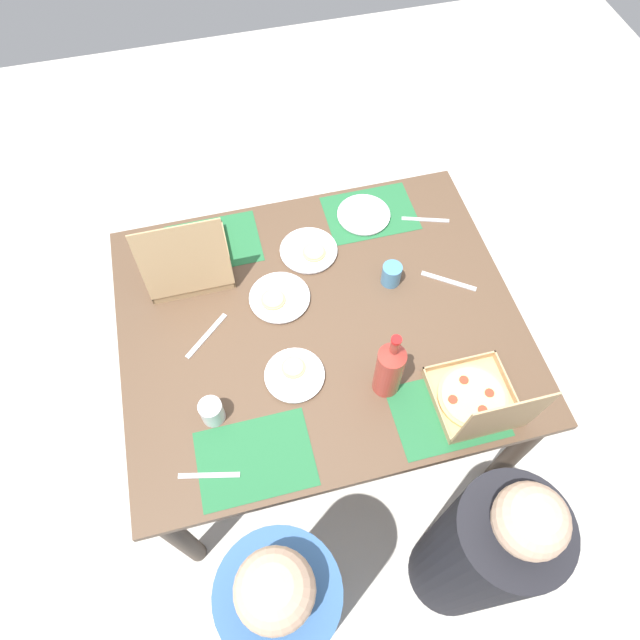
{
  "coord_description": "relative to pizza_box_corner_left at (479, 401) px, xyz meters",
  "views": [
    {
      "loc": [
        0.25,
        0.99,
        2.46
      ],
      "look_at": [
        0.0,
        0.0,
        0.75
      ],
      "focal_mm": 31.16,
      "sensor_mm": 36.0,
      "label": 1
    }
  ],
  "objects": [
    {
      "name": "cup_dark",
      "position": [
        0.12,
        -0.55,
        -0.0
      ],
      "size": [
        0.07,
        0.07,
        0.09
      ],
      "primitive_type": "cylinder",
      "color": "teal",
      "rests_on": "dining_table"
    },
    {
      "name": "plate_near_left",
      "position": [
        0.55,
        -0.25,
        -0.04
      ],
      "size": [
        0.2,
        0.2,
        0.03
      ],
      "color": "white",
      "rests_on": "dining_table"
    },
    {
      "name": "ground_plane",
      "position": [
        0.41,
        -0.45,
        -0.79
      ],
      "size": [
        6.0,
        6.0,
        0.0
      ],
      "primitive_type": "plane",
      "color": "beige"
    },
    {
      "name": "pizza_box_edge_far",
      "position": [
        0.83,
        -0.78,
        0.0
      ],
      "size": [
        0.3,
        0.31,
        0.34
      ],
      "color": "tan",
      "rests_on": "dining_table"
    },
    {
      "name": "soda_bottle",
      "position": [
        0.26,
        -0.15,
        0.09
      ],
      "size": [
        0.09,
        0.09,
        0.32
      ],
      "color": "#B2382D",
      "rests_on": "dining_table"
    },
    {
      "name": "diner_right_seat",
      "position": [
        0.73,
        0.4,
        -0.27
      ],
      "size": [
        0.32,
        0.32,
        1.16
      ],
      "color": "#33598C",
      "rests_on": "ground_plane"
    },
    {
      "name": "fork_by_far_left",
      "position": [
        -0.11,
        -0.8,
        -0.04
      ],
      "size": [
        0.19,
        0.07,
        0.0
      ],
      "primitive_type": "cube",
      "rotation": [
        0.0,
        0.0,
        2.82
      ],
      "color": "#B7B7BC",
      "rests_on": "dining_table"
    },
    {
      "name": "placemat_near_right",
      "position": [
        0.73,
        -0.89,
        -0.05
      ],
      "size": [
        0.36,
        0.26,
        0.0
      ],
      "primitive_type": "cube",
      "color": "#236638",
      "rests_on": "dining_table"
    },
    {
      "name": "knife_by_far_right",
      "position": [
        -0.09,
        -0.49,
        -0.04
      ],
      "size": [
        0.18,
        0.14,
        0.0
      ],
      "primitive_type": "cube",
      "rotation": [
        0.0,
        0.0,
        5.67
      ],
      "color": "#B7B7BC",
      "rests_on": "dining_table"
    },
    {
      "name": "placemat_far_right",
      "position": [
        0.73,
        -0.01,
        -0.05
      ],
      "size": [
        0.36,
        0.26,
        0.0
      ],
      "primitive_type": "cube",
      "color": "#236638",
      "rests_on": "dining_table"
    },
    {
      "name": "plate_far_right",
      "position": [
        0.12,
        -0.88,
        -0.04
      ],
      "size": [
        0.21,
        0.21,
        0.02
      ],
      "color": "white",
      "rests_on": "dining_table"
    },
    {
      "name": "fork_by_near_left",
      "position": [
        0.88,
        0.01,
        -0.04
      ],
      "size": [
        0.19,
        0.06,
        0.0
      ],
      "primitive_type": "cube",
      "rotation": [
        0.0,
        0.0,
        2.92
      ],
      "color": "#B7B7BC",
      "rests_on": "dining_table"
    },
    {
      "name": "placemat_near_left",
      "position": [
        0.09,
        -0.89,
        -0.05
      ],
      "size": [
        0.36,
        0.26,
        0.0
      ],
      "primitive_type": "cube",
      "color": "#236638",
      "rests_on": "dining_table"
    },
    {
      "name": "cup_clear_right",
      "position": [
        0.84,
        -0.18,
        -0.0
      ],
      "size": [
        0.08,
        0.08,
        0.09
      ],
      "primitive_type": "cylinder",
      "color": "silver",
      "rests_on": "dining_table"
    },
    {
      "name": "plate_middle",
      "position": [
        0.38,
        -0.75,
        -0.04
      ],
      "size": [
        0.22,
        0.22,
        0.03
      ],
      "color": "white",
      "rests_on": "dining_table"
    },
    {
      "name": "plate_far_left",
      "position": [
        0.54,
        -0.57,
        -0.04
      ],
      "size": [
        0.22,
        0.22,
        0.03
      ],
      "color": "white",
      "rests_on": "dining_table"
    },
    {
      "name": "placemat_far_left",
      "position": [
        0.09,
        -0.01,
        -0.05
      ],
      "size": [
        0.36,
        0.26,
        0.0
      ],
      "primitive_type": "cube",
      "color": "#236638",
      "rests_on": "dining_table"
    },
    {
      "name": "dining_table",
      "position": [
        0.41,
        -0.45,
        -0.14
      ],
      "size": [
        1.42,
        1.18,
        0.75
      ],
      "color": "#3F3328",
      "rests_on": "ground_plane"
    },
    {
      "name": "pizza_box_corner_left",
      "position": [
        0.0,
        0.0,
        0.0
      ],
      "size": [
        0.26,
        0.28,
        0.3
      ],
      "color": "tan",
      "rests_on": "dining_table"
    },
    {
      "name": "diner_left_seat",
      "position": [
        0.09,
        0.4,
        -0.29
      ],
      "size": [
        0.32,
        0.32,
        1.13
      ],
      "color": "black",
      "rests_on": "ground_plane"
    },
    {
      "name": "knife_by_near_right",
      "position": [
        0.82,
        -0.48,
        -0.04
      ],
      "size": [
        0.17,
        0.15,
        0.0
      ],
      "primitive_type": "cube",
      "rotation": [
        0.0,
        0.0,
        3.88
      ],
      "color": "#B7B7BC",
      "rests_on": "dining_table"
    }
  ]
}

